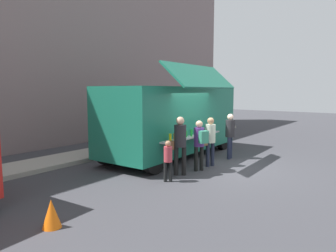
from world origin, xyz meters
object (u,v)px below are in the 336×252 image
at_px(food_truck_main, 173,118).
at_px(customer_front_ordering, 210,138).
at_px(customer_rear_waiting, 180,141).
at_px(customer_mid_with_backpack, 200,140).
at_px(customer_extra_browsing, 230,132).
at_px(child_near_queue, 168,157).
at_px(trash_bin, 181,130).
at_px(traffic_cone_orange, 51,214).

height_order(food_truck_main, customer_front_ordering, food_truck_main).
height_order(customer_front_ordering, customer_rear_waiting, customer_rear_waiting).
height_order(customer_mid_with_backpack, customer_extra_browsing, customer_extra_browsing).
bearing_deg(customer_mid_with_backpack, child_near_queue, 111.14).
distance_m(trash_bin, customer_rear_waiting, 7.40).
distance_m(food_truck_main, customer_front_ordering, 2.13).
bearing_deg(child_near_queue, trash_bin, -2.55).
bearing_deg(customer_rear_waiting, traffic_cone_orange, 144.93).
xyz_separation_m(food_truck_main, customer_mid_with_backpack, (-1.31, -2.02, -0.50)).
distance_m(customer_rear_waiting, child_near_queue, 0.86).
distance_m(trash_bin, customer_front_ordering, 6.33).
bearing_deg(child_near_queue, food_truck_main, -0.36).
distance_m(food_truck_main, customer_mid_with_backpack, 2.46).
distance_m(trash_bin, customer_mid_with_backpack, 6.90).
bearing_deg(customer_rear_waiting, child_near_queue, 153.10).
xyz_separation_m(traffic_cone_orange, customer_extra_browsing, (7.48, -0.08, 0.75)).
distance_m(traffic_cone_orange, customer_rear_waiting, 4.52).
xyz_separation_m(traffic_cone_orange, trash_bin, (10.57, 4.25, 0.18)).
distance_m(customer_mid_with_backpack, customer_rear_waiting, 0.83).
height_order(trash_bin, customer_rear_waiting, customer_rear_waiting).
bearing_deg(customer_rear_waiting, customer_extra_browsing, -41.10).
xyz_separation_m(customer_mid_with_backpack, customer_extra_browsing, (2.24, 0.01, 0.02)).
bearing_deg(food_truck_main, customer_extra_browsing, -66.78).
bearing_deg(customer_extra_browsing, food_truck_main, 14.30).
height_order(traffic_cone_orange, child_near_queue, child_near_queue).
height_order(traffic_cone_orange, customer_mid_with_backpack, customer_mid_with_backpack).
bearing_deg(traffic_cone_orange, food_truck_main, 16.41).
bearing_deg(customer_mid_with_backpack, trash_bin, -26.01).
relative_size(traffic_cone_orange, customer_extra_browsing, 0.32).
xyz_separation_m(customer_front_ordering, child_near_queue, (-2.29, 0.07, -0.29)).
distance_m(customer_rear_waiting, customer_extra_browsing, 3.04).
bearing_deg(customer_mid_with_backpack, customer_front_ordering, -62.76).
height_order(traffic_cone_orange, customer_rear_waiting, customer_rear_waiting).
xyz_separation_m(customer_front_ordering, customer_extra_browsing, (1.51, -0.02, 0.03)).
bearing_deg(trash_bin, customer_rear_waiting, -146.12).
height_order(customer_mid_with_backpack, customer_rear_waiting, customer_rear_waiting).
relative_size(food_truck_main, trash_bin, 7.09).
bearing_deg(food_truck_main, customer_mid_with_backpack, -124.45).
bearing_deg(customer_extra_browsing, customer_mid_with_backpack, 79.80).
xyz_separation_m(customer_extra_browsing, child_near_queue, (-3.80, 0.09, -0.32)).
bearing_deg(food_truck_main, customer_rear_waiting, -141.17).
xyz_separation_m(traffic_cone_orange, customer_rear_waiting, (4.45, 0.14, 0.79)).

